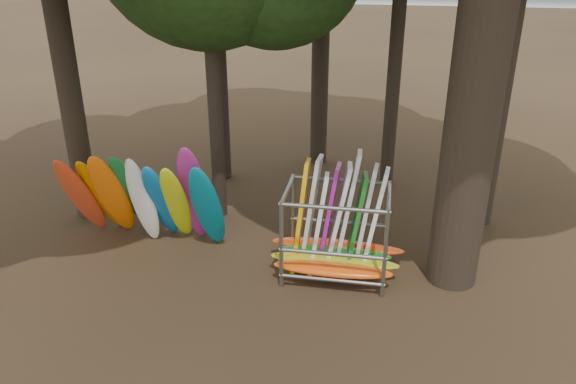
# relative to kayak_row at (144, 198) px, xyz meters

# --- Properties ---
(ground) EXTENTS (120.00, 120.00, 0.00)m
(ground) POSITION_rel_kayak_row_xyz_m (3.33, -0.80, -1.26)
(ground) COLOR #47331E
(ground) RESTS_ON ground
(lake) EXTENTS (160.00, 160.00, 0.00)m
(lake) POSITION_rel_kayak_row_xyz_m (3.33, 59.20, -1.26)
(lake) COLOR gray
(lake) RESTS_ON ground
(kayak_row) EXTENTS (4.02, 2.22, 2.95)m
(kayak_row) POSITION_rel_kayak_row_xyz_m (0.00, 0.00, 0.00)
(kayak_row) COLOR red
(kayak_row) RESTS_ON ground
(storage_rack) EXTENTS (3.16, 1.60, 2.90)m
(storage_rack) POSITION_rel_kayak_row_xyz_m (4.77, -0.53, -0.28)
(storage_rack) COLOR gray
(storage_rack) RESTS_ON ground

